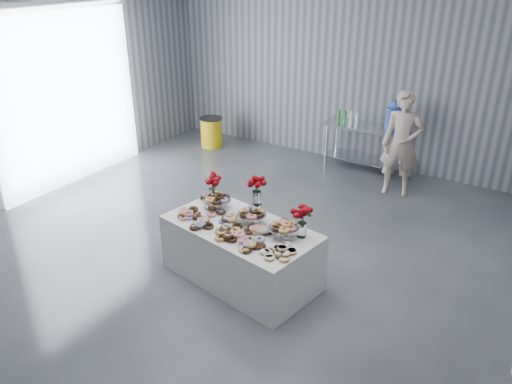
{
  "coord_description": "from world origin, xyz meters",
  "views": [
    {
      "loc": [
        3.29,
        -4.47,
        3.71
      ],
      "look_at": [
        0.28,
        0.39,
        1.01
      ],
      "focal_mm": 35.0,
      "sensor_mm": 36.0,
      "label": 1
    }
  ],
  "objects_px": {
    "trash_barrel": "(211,132)",
    "person": "(402,144)",
    "display_table": "(241,252)",
    "water_jug": "(394,117)",
    "prep_table": "(364,140)"
  },
  "relations": [
    {
      "from": "trash_barrel",
      "to": "person",
      "type": "bearing_deg",
      "value": -3.0
    },
    {
      "from": "display_table",
      "to": "water_jug",
      "type": "height_order",
      "value": "water_jug"
    },
    {
      "from": "water_jug",
      "to": "trash_barrel",
      "type": "xyz_separation_m",
      "value": [
        -3.75,
        -0.41,
        -0.83
      ]
    },
    {
      "from": "water_jug",
      "to": "trash_barrel",
      "type": "bearing_deg",
      "value": -173.81
    },
    {
      "from": "display_table",
      "to": "water_jug",
      "type": "bearing_deg",
      "value": 82.88
    },
    {
      "from": "display_table",
      "to": "person",
      "type": "distance_m",
      "value": 3.69
    },
    {
      "from": "display_table",
      "to": "trash_barrel",
      "type": "xyz_separation_m",
      "value": [
        -3.23,
        3.76,
        -0.06
      ]
    },
    {
      "from": "display_table",
      "to": "water_jug",
      "type": "relative_size",
      "value": 3.43
    },
    {
      "from": "trash_barrel",
      "to": "water_jug",
      "type": "bearing_deg",
      "value": 6.19
    },
    {
      "from": "prep_table",
      "to": "trash_barrel",
      "type": "height_order",
      "value": "prep_table"
    },
    {
      "from": "prep_table",
      "to": "trash_barrel",
      "type": "xyz_separation_m",
      "value": [
        -3.25,
        -0.41,
        -0.3
      ]
    },
    {
      "from": "water_jug",
      "to": "person",
      "type": "height_order",
      "value": "person"
    },
    {
      "from": "water_jug",
      "to": "trash_barrel",
      "type": "height_order",
      "value": "water_jug"
    },
    {
      "from": "display_table",
      "to": "water_jug",
      "type": "distance_m",
      "value": 4.27
    },
    {
      "from": "person",
      "to": "prep_table",
      "type": "bearing_deg",
      "value": 130.23
    }
  ]
}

